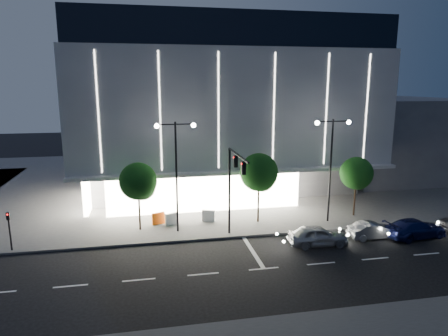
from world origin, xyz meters
The scene contains 17 objects.
ground centered at (0.00, 0.00, 0.00)m, with size 160.00×160.00×0.00m, color black.
sidewalk_museum centered at (5.00, 24.00, 0.07)m, with size 70.00×40.00×0.15m, color #474747.
museum centered at (2.98, 22.31, 9.27)m, with size 30.00×25.80×18.00m.
annex_building centered at (26.00, 24.00, 5.00)m, with size 16.00×20.00×10.00m, color #4C4C51.
traffic_mast centered at (1.00, 3.34, 5.03)m, with size 0.33×5.89×7.07m.
street_lamp_west centered at (-3.00, 6.00, 5.96)m, with size 3.16×0.36×9.00m.
street_lamp_east centered at (10.00, 6.00, 5.96)m, with size 3.16×0.36×9.00m.
ped_signal_far centered at (-15.00, 4.50, 1.89)m, with size 0.22×0.24×3.00m.
tree_left centered at (-5.97, 7.02, 4.03)m, with size 3.02×3.02×5.72m.
tree_mid centered at (4.03, 7.02, 4.33)m, with size 3.25×3.25×6.15m.
tree_right centered at (13.03, 7.02, 3.88)m, with size 2.91×2.91×5.51m.
car_lead centered at (7.04, 1.49, 0.76)m, with size 1.80×4.46×1.52m, color #9C9EA3.
car_second centered at (11.88, 1.96, 0.65)m, with size 1.37×3.92×1.29m, color #9EA1A6.
car_third centered at (15.22, 1.49, 0.74)m, with size 2.06×5.07×1.47m, color navy.
barrier_b centered at (-3.38, 7.66, 0.65)m, with size 1.10×0.25×1.00m, color white.
barrier_c centered at (-4.48, 8.02, 0.65)m, with size 1.10×0.25×1.00m, color #F3590D.
barrier_d centered at (-0.20, 7.87, 0.65)m, with size 1.10×0.25×1.00m, color white.
Camera 1 is at (-5.16, -24.69, 11.83)m, focal length 32.00 mm.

